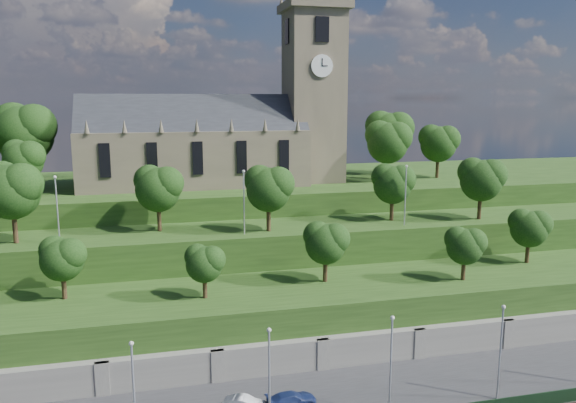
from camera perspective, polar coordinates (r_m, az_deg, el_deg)
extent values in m
cube|color=slate|center=(55.37, -1.87, -16.37)|extent=(160.00, 2.00, 5.00)
cube|color=slate|center=(53.98, -18.26, -17.67)|extent=(1.20, 0.60, 5.00)
cube|color=slate|center=(53.98, -7.13, -17.19)|extent=(1.20, 0.60, 5.00)
cube|color=slate|center=(55.80, 3.55, -16.16)|extent=(1.20, 0.60, 5.00)
cube|color=slate|center=(59.28, 13.14, -14.76)|extent=(1.20, 0.60, 5.00)
cube|color=slate|center=(64.14, 21.37, -13.22)|extent=(1.20, 0.60, 5.00)
cube|color=#234216|center=(60.08, -3.08, -12.56)|extent=(160.00, 12.00, 8.00)
cube|color=#234216|center=(69.55, -4.78, -7.57)|extent=(160.00, 10.00, 12.00)
cube|color=#234216|center=(89.24, -6.90, -2.56)|extent=(160.00, 32.00, 15.00)
cube|color=brown|center=(83.05, -9.49, 4.45)|extent=(32.00, 12.00, 8.00)
cube|color=#24262C|center=(82.74, -9.57, 7.21)|extent=(32.00, 10.18, 10.18)
cone|color=brown|center=(76.90, -19.79, 7.18)|extent=(0.70, 0.70, 1.80)
cone|color=brown|center=(76.56, -16.30, 7.36)|extent=(0.70, 0.70, 1.80)
cone|color=brown|center=(76.49, -12.78, 7.52)|extent=(0.70, 0.70, 1.80)
cone|color=brown|center=(76.72, -9.26, 7.65)|extent=(0.70, 0.70, 1.80)
cone|color=brown|center=(77.22, -5.78, 7.75)|extent=(0.70, 0.70, 1.80)
cone|color=brown|center=(78.00, -2.35, 7.82)|extent=(0.70, 0.70, 1.80)
cone|color=brown|center=(79.05, 1.00, 7.86)|extent=(0.70, 0.70, 1.80)
cube|color=black|center=(76.97, -18.12, 3.99)|extent=(1.40, 0.25, 4.50)
cube|color=black|center=(76.73, -13.64, 4.19)|extent=(1.40, 0.25, 4.50)
cube|color=black|center=(76.97, -9.16, 4.37)|extent=(1.40, 0.25, 4.50)
cube|color=black|center=(77.66, -4.73, 4.52)|extent=(1.40, 0.25, 4.50)
cube|color=black|center=(78.81, -0.41, 4.64)|extent=(1.40, 0.25, 4.50)
cube|color=brown|center=(85.82, 2.61, 10.46)|extent=(8.00, 8.00, 25.00)
cube|color=brown|center=(86.82, 2.68, 19.13)|extent=(9.20, 9.20, 1.20)
cone|color=brown|center=(89.83, -0.67, 19.63)|extent=(0.80, 0.80, 1.60)
cone|color=brown|center=(91.94, 4.48, 19.38)|extent=(0.80, 0.80, 1.60)
cube|color=black|center=(82.46, 3.49, 17.07)|extent=(2.00, 0.25, 3.50)
cube|color=black|center=(90.25, 1.90, 16.50)|extent=(2.00, 0.25, 3.50)
cube|color=black|center=(85.30, -0.09, 16.86)|extent=(0.25, 2.00, 3.50)
cube|color=black|center=(87.57, 5.34, 16.65)|extent=(0.25, 2.00, 3.50)
cylinder|color=white|center=(82.00, 3.46, 13.60)|extent=(3.20, 0.30, 3.20)
cylinder|color=white|center=(87.18, 5.30, 13.38)|extent=(0.30, 3.20, 3.20)
cube|color=black|center=(81.85, 3.50, 13.95)|extent=(0.12, 0.05, 1.10)
cube|color=black|center=(81.94, 3.77, 13.59)|extent=(0.80, 0.05, 0.12)
cylinder|color=#322213|center=(59.91, -21.80, -7.93)|extent=(0.48, 0.48, 2.71)
sphere|color=black|center=(59.17, -21.97, -5.52)|extent=(4.21, 4.21, 4.21)
sphere|color=black|center=(58.48, -21.25, -5.01)|extent=(3.16, 3.16, 3.16)
sphere|color=black|center=(59.58, -22.66, -4.62)|extent=(2.95, 2.95, 2.95)
cylinder|color=#322213|center=(56.63, -8.44, -8.53)|extent=(0.46, 0.46, 2.33)
sphere|color=black|center=(55.94, -8.50, -6.34)|extent=(3.63, 3.63, 3.63)
sphere|color=black|center=(55.50, -7.73, -5.87)|extent=(2.72, 2.72, 2.72)
sphere|color=black|center=(56.13, -9.22, -5.53)|extent=(2.54, 2.54, 2.54)
cylinder|color=#322213|center=(60.87, 3.81, -6.83)|extent=(0.49, 0.49, 2.83)
sphere|color=black|center=(60.11, 3.84, -4.34)|extent=(4.41, 4.41, 4.41)
sphere|color=black|center=(59.81, 4.78, -3.77)|extent=(3.31, 3.31, 3.31)
sphere|color=black|center=(60.18, 2.99, -3.44)|extent=(3.08, 3.08, 3.08)
cylinder|color=#322213|center=(64.23, 17.39, -6.51)|extent=(0.47, 0.47, 2.53)
sphere|color=black|center=(63.58, 17.51, -4.40)|extent=(3.93, 3.93, 3.93)
sphere|color=black|center=(63.52, 18.33, -3.92)|extent=(2.95, 2.95, 2.95)
sphere|color=black|center=(63.45, 16.79, -3.66)|extent=(2.75, 2.75, 2.75)
cylinder|color=#322213|center=(73.36, 23.15, -4.67)|extent=(0.49, 0.49, 2.82)
sphere|color=black|center=(72.74, 23.31, -2.59)|extent=(4.39, 4.39, 4.39)
sphere|color=black|center=(72.79, 24.10, -2.11)|extent=(3.29, 3.29, 3.29)
sphere|color=black|center=(72.53, 22.61, -1.86)|extent=(3.07, 3.07, 3.07)
cylinder|color=#322213|center=(67.44, -26.01, -2.22)|extent=(0.53, 0.53, 3.84)
sphere|color=black|center=(66.80, -26.26, 0.89)|extent=(5.97, 5.97, 5.97)
sphere|color=black|center=(65.84, -25.42, 1.62)|extent=(4.48, 4.48, 4.48)
sphere|color=black|center=(67.59, -27.07, 1.95)|extent=(4.18, 4.18, 4.18)
cylinder|color=#322213|center=(67.82, -12.96, -1.55)|extent=(0.51, 0.51, 3.38)
sphere|color=black|center=(67.23, -13.07, 1.18)|extent=(5.26, 5.26, 5.26)
sphere|color=black|center=(66.60, -12.19, 1.82)|extent=(3.95, 3.95, 3.95)
sphere|color=black|center=(67.72, -13.89, 2.11)|extent=(3.68, 3.68, 3.68)
cylinder|color=#322213|center=(66.18, -1.99, -1.58)|extent=(0.51, 0.51, 3.37)
sphere|color=black|center=(65.58, -2.00, 1.21)|extent=(5.24, 5.24, 5.24)
sphere|color=black|center=(65.17, -1.01, 1.85)|extent=(3.93, 3.93, 3.93)
sphere|color=black|center=(65.88, -2.91, 2.16)|extent=(3.67, 3.67, 3.67)
cylinder|color=#322213|center=(73.12, 10.50, -0.68)|extent=(0.50, 0.50, 3.15)
sphere|color=black|center=(72.61, 10.58, 1.68)|extent=(4.91, 4.91, 4.91)
sphere|color=black|center=(72.47, 11.46, 2.22)|extent=(3.68, 3.68, 3.68)
sphere|color=black|center=(72.68, 9.79, 2.49)|extent=(3.43, 3.43, 3.43)
cylinder|color=#322213|center=(76.73, 18.89, -0.44)|extent=(0.51, 0.51, 3.45)
sphere|color=black|center=(76.20, 19.03, 2.02)|extent=(5.36, 5.36, 5.36)
sphere|color=black|center=(76.24, 19.96, 2.58)|extent=(4.02, 4.02, 4.02)
sphere|color=black|center=(76.13, 18.21, 2.87)|extent=(3.75, 3.75, 3.75)
cylinder|color=#322213|center=(86.68, -24.99, 2.91)|extent=(0.59, 0.59, 5.14)
sphere|color=black|center=(86.26, -25.24, 6.18)|extent=(8.00, 8.00, 8.00)
sphere|color=black|center=(85.11, -24.35, 7.02)|extent=(6.00, 6.00, 6.00)
sphere|color=black|center=(87.45, -26.10, 7.21)|extent=(5.60, 5.60, 5.60)
cylinder|color=#322213|center=(78.78, -25.12, 1.52)|extent=(0.50, 0.50, 3.18)
sphere|color=black|center=(78.41, -25.30, 3.74)|extent=(4.95, 4.95, 4.95)
sphere|color=black|center=(77.66, -24.70, 4.28)|extent=(3.71, 3.71, 3.71)
sphere|color=black|center=(79.10, -25.88, 4.46)|extent=(3.47, 3.47, 3.47)
cylinder|color=#322213|center=(86.29, 10.01, 3.31)|extent=(0.54, 0.54, 3.97)
sphere|color=black|center=(85.90, 10.09, 5.85)|extent=(6.18, 6.18, 6.18)
sphere|color=black|center=(85.78, 11.04, 6.43)|extent=(4.63, 4.63, 4.63)
sphere|color=black|center=(86.10, 9.25, 6.71)|extent=(4.32, 4.32, 4.32)
cylinder|color=#322213|center=(94.98, 10.11, 4.11)|extent=(0.56, 0.56, 4.52)
sphere|color=black|center=(94.61, 10.19, 6.74)|extent=(7.03, 7.03, 7.03)
sphere|color=black|center=(94.49, 11.17, 7.35)|extent=(5.27, 5.27, 5.27)
sphere|color=black|center=(94.86, 9.32, 7.63)|extent=(4.92, 4.92, 4.92)
cylinder|color=#322213|center=(92.25, 14.93, 3.46)|extent=(0.52, 0.52, 3.63)
sphere|color=black|center=(91.91, 15.03, 5.64)|extent=(5.65, 5.65, 5.65)
sphere|color=black|center=(91.91, 15.85, 6.13)|extent=(4.24, 4.24, 4.24)
sphere|color=black|center=(91.99, 14.31, 6.38)|extent=(3.96, 3.96, 3.96)
cylinder|color=#B2B2B7|center=(44.43, -15.36, -18.71)|extent=(0.16, 0.16, 8.20)
sphere|color=silver|center=(42.56, -15.64, -13.73)|extent=(0.36, 0.36, 0.36)
cylinder|color=#B2B2B7|center=(45.10, -1.91, -17.85)|extent=(0.16, 0.16, 8.20)
sphere|color=silver|center=(43.26, -1.94, -12.92)|extent=(0.36, 0.36, 0.36)
cylinder|color=#B2B2B7|center=(47.89, 10.38, -16.24)|extent=(0.16, 0.16, 8.20)
sphere|color=silver|center=(46.16, 10.56, -11.55)|extent=(0.36, 0.36, 0.36)
cylinder|color=#B2B2B7|center=(52.47, 20.74, -14.30)|extent=(0.16, 0.16, 8.20)
sphere|color=silver|center=(50.90, 21.05, -9.97)|extent=(0.36, 0.36, 0.36)
cylinder|color=#B2B2B7|center=(64.30, -22.38, -0.98)|extent=(0.16, 0.16, 7.22)
sphere|color=silver|center=(63.72, -22.61, 2.31)|extent=(0.36, 0.36, 0.36)
cylinder|color=#B2B2B7|center=(64.30, -4.50, -0.22)|extent=(0.16, 0.16, 7.22)
sphere|color=silver|center=(63.71, -4.54, 3.08)|extent=(0.36, 0.36, 0.36)
cylinder|color=#B2B2B7|center=(70.24, 11.83, 0.50)|extent=(0.16, 0.16, 7.22)
sphere|color=silver|center=(69.71, 11.94, 3.52)|extent=(0.36, 0.36, 0.36)
imported|color=navy|center=(49.80, 0.35, -19.48)|extent=(4.51, 2.31, 1.25)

